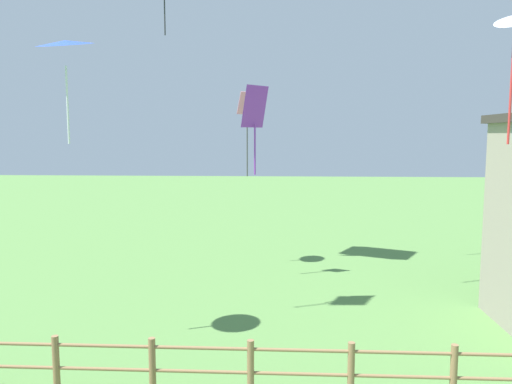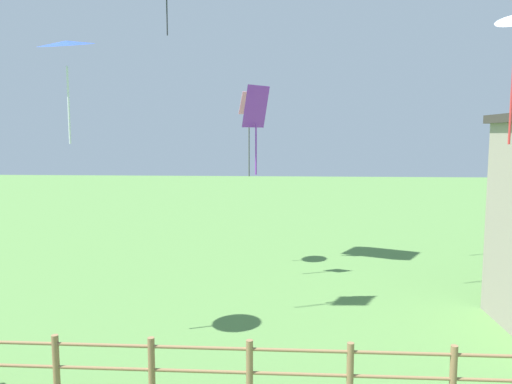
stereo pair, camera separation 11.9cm
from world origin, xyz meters
The scene contains 4 objects.
wooden_fence centered at (0.00, 5.67, 0.69)m, with size 15.99×0.14×1.23m.
kite_pink_diamond centered at (-0.66, 14.03, 5.88)m, with size 0.76×0.68×2.97m.
kite_blue_delta centered at (-4.58, 8.14, 7.41)m, with size 1.56×1.55×2.60m.
kite_purple_streamer centered at (-0.20, 10.71, 5.89)m, with size 0.78×0.83×2.55m.
Camera 1 is at (0.62, -3.76, 5.26)m, focal length 35.00 mm.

